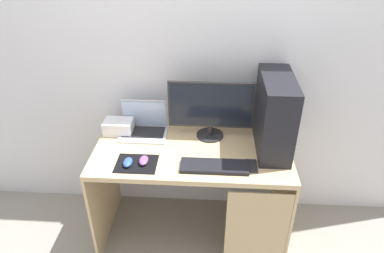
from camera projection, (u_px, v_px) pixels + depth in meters
ground_plane at (192, 230)px, 2.75m from camera, size 8.00×8.00×0.00m
wall_back at (196, 54)px, 2.38m from camera, size 4.00×0.05×2.60m
desk at (194, 170)px, 2.42m from camera, size 1.31×0.66×0.77m
pc_tower at (274, 114)px, 2.25m from camera, size 0.20×0.49×0.50m
monitor at (211, 109)px, 2.37m from camera, size 0.58×0.19×0.42m
laptop at (144, 127)px, 2.51m from camera, size 0.33×0.24×0.23m
projector at (119, 127)px, 2.50m from camera, size 0.20×0.14×0.10m
keyboard at (214, 166)px, 2.17m from camera, size 0.42×0.14×0.02m
mousepad at (137, 164)px, 2.21m from camera, size 0.26×0.20×0.00m
mouse_left at (144, 160)px, 2.21m from camera, size 0.06×0.10×0.03m
mouse_right at (128, 162)px, 2.19m from camera, size 0.06×0.10×0.03m
cell_phone at (251, 166)px, 2.19m from camera, size 0.07×0.13×0.01m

